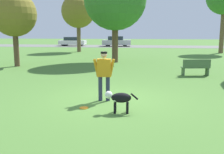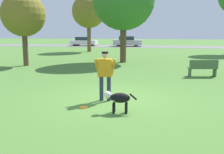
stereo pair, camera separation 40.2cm
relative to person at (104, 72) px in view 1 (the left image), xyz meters
name	(u,v)px [view 1 (the left image)]	position (x,y,z in m)	size (l,w,h in m)	color
ground_plane	(113,99)	(0.27, 0.20, -0.95)	(120.00, 120.00, 0.00)	#4C7A33
far_road_strip	(137,46)	(0.27, 29.10, -0.94)	(120.00, 6.00, 0.01)	slate
person	(104,72)	(0.00, 0.00, 0.00)	(0.71, 0.25, 1.60)	#2D334C
dog	(119,98)	(0.60, -1.20, -0.54)	(0.94, 0.30, 0.61)	black
frisbee	(84,108)	(-0.47, -0.90, -0.94)	(0.26, 0.26, 0.02)	orange
tree_near_left	(14,14)	(-6.75, 7.52, 2.28)	(2.78, 2.78, 4.64)	brown
tree_far_left	(78,11)	(-5.60, 19.15, 3.25)	(3.50, 3.50, 5.98)	brown
parked_car_white	(72,41)	(-9.13, 29.29, -0.30)	(3.81, 1.71, 1.29)	white
parked_car_silver	(116,41)	(-2.64, 29.11, -0.26)	(4.08, 1.97, 1.42)	#B7B7BC
park_bench	(196,67)	(3.87, 5.25, -0.50)	(1.45, 0.63, 0.84)	#4C6B42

